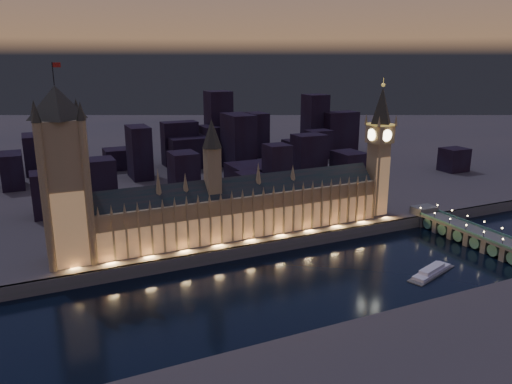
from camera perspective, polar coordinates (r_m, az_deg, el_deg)
name	(u,v)px	position (r m, az deg, el deg)	size (l,w,h in m)	color
ground_plane	(288,280)	(288.79, 3.73, -10.06)	(2000.00, 2000.00, 0.00)	black
north_bank	(122,139)	(768.46, -15.12, 5.86)	(2000.00, 960.00, 8.00)	#3B393B
embankment_wall	(258,249)	(320.70, 0.24, -6.57)	(2000.00, 2.50, 8.00)	#495347
palace_of_westminster	(241,208)	(329.93, -1.75, -1.82)	(202.00, 22.01, 78.00)	#948053
victoria_tower	(63,168)	(297.07, -21.20, 2.62)	(31.68, 31.68, 112.38)	#948053
elizabeth_tower	(380,140)	(377.70, 13.95, 5.77)	(18.00, 18.00, 100.45)	#948053
westminster_bridge	(475,236)	(368.05, 23.70, -4.66)	(17.48, 113.00, 15.90)	#495347
river_boat	(432,271)	(313.02, 19.44, -8.56)	(40.56, 21.79, 4.50)	#495347
city_backdrop	(202,150)	(510.51, -6.19, 4.74)	(499.05, 215.63, 77.45)	black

